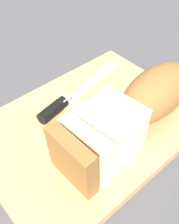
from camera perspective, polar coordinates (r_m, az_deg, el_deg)
ground_plane at (r=0.53m, az=-0.00°, el=-3.85°), size 3.00×3.00×0.00m
cutting_board at (r=0.52m, az=-0.00°, el=-3.10°), size 0.43×0.32×0.02m
bread_loaf at (r=0.48m, az=10.09°, el=0.81°), size 0.33×0.12×0.10m
bread_knife at (r=0.54m, az=-5.93°, el=1.80°), size 0.25×0.07×0.02m
crumb_near_knife at (r=0.51m, az=-5.81°, el=-2.75°), size 0.01×0.01×0.01m
crumb_near_loaf at (r=0.56m, az=-5.11°, el=2.45°), size 0.00×0.00×0.00m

